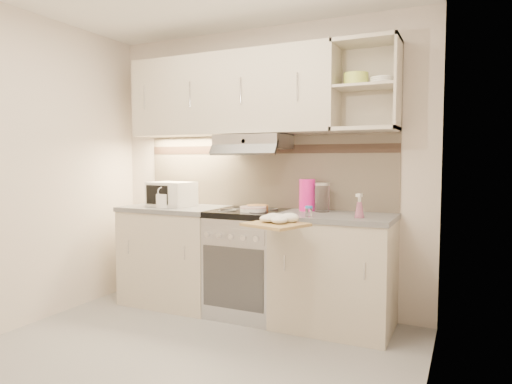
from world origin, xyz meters
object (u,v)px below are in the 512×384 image
electric_range (249,262)px  watering_can (163,200)px  plate_stack (253,209)px  cutting_board (276,225)px  microwave (171,194)px  glass_jar (322,197)px  spray_bottle (359,208)px  pink_pitcher (307,195)px

electric_range → watering_can: size_ratio=4.09×
watering_can → plate_stack: watering_can is taller
watering_can → cutting_board: bearing=-24.9°
electric_range → microwave: bearing=179.5°
glass_jar → spray_bottle: (0.37, -0.26, -0.05)m
pink_pitcher → plate_stack: bearing=-167.6°
electric_range → plate_stack: 0.48m
plate_stack → glass_jar: glass_jar is taller
spray_bottle → pink_pitcher: bearing=160.7°
watering_can → pink_pitcher: bearing=5.1°
glass_jar → cutting_board: size_ratio=0.63×
cutting_board → glass_jar: bearing=97.4°
plate_stack → spray_bottle: 0.89m
microwave → watering_can: (0.01, -0.14, -0.04)m
electric_range → watering_can: watering_can is taller
watering_can → plate_stack: 0.87m
glass_jar → pink_pitcher: bearing=172.9°
plate_stack → spray_bottle: (0.89, -0.05, 0.05)m
cutting_board → watering_can: bearing=-177.9°
glass_jar → cutting_board: glass_jar is taller
watering_can → glass_jar: (1.39, 0.27, 0.05)m
microwave → glass_jar: 1.41m
watering_can → microwave: bearing=86.8°
microwave → cutting_board: size_ratio=1.11×
plate_stack → pink_pitcher: 0.47m
electric_range → spray_bottle: bearing=-7.5°
microwave → cutting_board: microwave is taller
electric_range → glass_jar: glass_jar is taller
pink_pitcher → spray_bottle: pink_pitcher is taller
pink_pitcher → electric_range: bearing=180.0°
watering_can → pink_pitcher: (1.26, 0.29, 0.07)m
microwave → plate_stack: bearing=0.9°
microwave → watering_can: microwave is taller
watering_can → plate_stack: (0.87, 0.06, -0.05)m
microwave → watering_can: 0.15m
glass_jar → microwave: bearing=-174.7°
electric_range → watering_can: bearing=-170.2°
plate_stack → spray_bottle: size_ratio=1.14×
glass_jar → cutting_board: bearing=-101.7°
pink_pitcher → watering_can: bearing=174.9°
spray_bottle → cutting_board: 0.65m
pink_pitcher → glass_jar: size_ratio=1.11×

